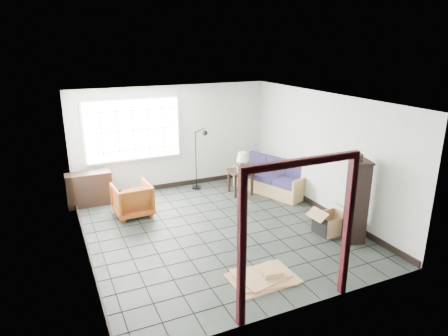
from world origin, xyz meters
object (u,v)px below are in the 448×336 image
tall_shelf (357,201)px  side_table (240,174)px  futon_sofa (272,180)px  armchair (132,198)px

tall_shelf → side_table: bearing=121.6°
futon_sofa → tall_shelf: 2.95m
armchair → side_table: armchair is taller
side_table → tall_shelf: 3.22m
armchair → side_table: (2.71, 0.19, 0.10)m
futon_sofa → tall_shelf: size_ratio=1.28×
futon_sofa → tall_shelf: tall_shelf is taller
armchair → futon_sofa: bearing=176.5°
futon_sofa → tall_shelf: (0.03, -2.91, 0.50)m
side_table → armchair: bearing=-175.9°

